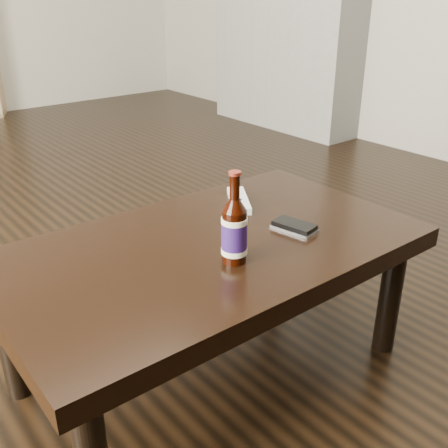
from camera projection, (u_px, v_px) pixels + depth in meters
floor at (40, 298)px, 1.80m from camera, size 5.00×6.00×0.01m
coffee_table at (211, 261)px, 1.33m from camera, size 1.06×0.63×0.39m
beer_bottle at (234, 231)px, 1.18m from camera, size 0.08×0.08×0.22m
phone at (294, 227)px, 1.37m from camera, size 0.08×0.12×0.02m
remote at (239, 200)px, 1.53m from camera, size 0.14×0.18×0.02m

